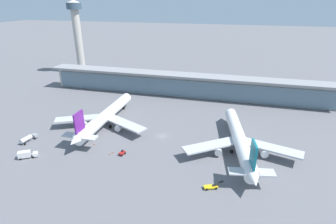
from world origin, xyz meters
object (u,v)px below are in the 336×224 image
safety_cone_bravo (94,144)px  service_truck_mid_apron_yellow (211,186)px  service_truck_by_tail_grey (28,138)px  safety_cone_charlie (112,152)px  service_truck_near_nose_red (122,153)px  airliner_left_stand (105,116)px  safety_cone_alpha (110,154)px  airliner_centre_stand (240,140)px  control_tower (77,31)px  service_truck_under_wing_white (26,154)px  service_truck_on_taxiway_blue (68,120)px

safety_cone_bravo → service_truck_mid_apron_yellow: bearing=-16.9°
service_truck_by_tail_grey → safety_cone_charlie: 41.66m
service_truck_by_tail_grey → service_truck_near_nose_red: bearing=1.0°
airliner_left_stand → safety_cone_alpha: airliner_left_stand is taller
airliner_centre_stand → service_truck_near_nose_red: bearing=-161.9°
service_truck_mid_apron_yellow → safety_cone_charlie: service_truck_mid_apron_yellow is taller
airliner_left_stand → airliner_centre_stand: (66.77, -8.08, 0.00)m
control_tower → safety_cone_alpha: bearing=-54.3°
service_truck_near_nose_red → service_truck_by_tail_grey: service_truck_by_tail_grey is taller
service_truck_under_wing_white → control_tower: bearing=112.1°
service_truck_mid_apron_yellow → service_truck_by_tail_grey: service_truck_by_tail_grey is taller
service_truck_near_nose_red → service_truck_under_wing_white: service_truck_under_wing_white is taller
airliner_centre_stand → service_truck_by_tail_grey: size_ratio=7.22×
airliner_left_stand → service_truck_on_taxiway_blue: size_ratio=10.01×
control_tower → safety_cone_alpha: (83.59, -116.12, -35.14)m
service_truck_mid_apron_yellow → service_truck_on_taxiway_blue: size_ratio=1.06×
control_tower → safety_cone_bravo: control_tower is taller
service_truck_under_wing_white → service_truck_by_tail_grey: (-9.20, 11.54, 0.02)m
service_truck_near_nose_red → control_tower: control_tower is taller
service_truck_by_tail_grey → safety_cone_charlie: size_ratio=12.59×
safety_cone_charlie → airliner_centre_stand: bearing=16.3°
service_truck_under_wing_white → control_tower: (-51.83, 127.38, 33.76)m
airliner_left_stand → safety_cone_alpha: (14.12, -24.57, -5.04)m
safety_cone_bravo → airliner_centre_stand: bearing=9.9°
service_truck_near_nose_red → safety_cone_alpha: service_truck_near_nose_red is taller
airliner_left_stand → safety_cone_bravo: bearing=-78.7°
service_truck_under_wing_white → service_truck_by_tail_grey: 14.75m
service_truck_by_tail_grey → safety_cone_alpha: (40.96, -0.28, -1.39)m
safety_cone_alpha → service_truck_near_nose_red: bearing=11.2°
service_truck_under_wing_white → safety_cone_alpha: (31.76, 11.26, -1.37)m
service_truck_mid_apron_yellow → safety_cone_bravo: 56.77m
service_truck_mid_apron_yellow → control_tower: control_tower is taller
service_truck_near_nose_red → safety_cone_alpha: (-5.30, -1.05, -0.56)m
service_truck_mid_apron_yellow → service_truck_on_taxiway_blue: 87.74m
service_truck_on_taxiway_blue → safety_cone_charlie: (36.96, -22.95, -0.49)m
service_truck_near_nose_red → airliner_centre_stand: bearing=18.1°
airliner_centre_stand → safety_cone_bravo: bearing=-170.1°
service_truck_near_nose_red → control_tower: 149.46m
airliner_left_stand → service_truck_near_nose_red: airliner_left_stand is taller
airliner_left_stand → service_truck_under_wing_white: size_ratio=8.59×
airliner_left_stand → service_truck_by_tail_grey: 36.38m
service_truck_on_taxiway_blue → safety_cone_alpha: size_ratio=9.09×
service_truck_on_taxiway_blue → control_tower: control_tower is taller
airliner_centre_stand → control_tower: bearing=143.8°
airliner_left_stand → service_truck_near_nose_red: (19.42, -23.52, -4.48)m
control_tower → airliner_centre_stand: bearing=-36.2°
service_truck_by_tail_grey → safety_cone_bravo: (30.66, 5.20, -1.39)m
service_truck_by_tail_grey → safety_cone_alpha: bearing=-0.4°
airliner_centre_stand → service_truck_by_tail_grey: (-93.61, -16.21, -3.65)m
airliner_centre_stand → service_truck_under_wing_white: 88.93m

